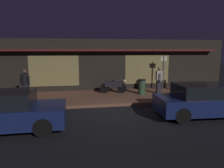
# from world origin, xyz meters

# --- Properties ---
(ground_plane) EXTENTS (60.00, 60.00, 0.00)m
(ground_plane) POSITION_xyz_m (0.00, 0.00, 0.00)
(ground_plane) COLOR black
(sidewalk_slab) EXTENTS (18.00, 4.00, 0.15)m
(sidewalk_slab) POSITION_xyz_m (0.00, 3.00, 0.07)
(sidewalk_slab) COLOR brown
(sidewalk_slab) RESTS_ON ground_plane
(storefront_building) EXTENTS (18.00, 3.30, 3.60)m
(storefront_building) POSITION_xyz_m (0.00, 6.39, 1.80)
(storefront_building) COLOR black
(storefront_building) RESTS_ON ground_plane
(motorcycle) EXTENTS (1.70, 0.60, 0.97)m
(motorcycle) POSITION_xyz_m (0.56, 3.73, 0.65)
(motorcycle) COLOR black
(motorcycle) RESTS_ON sidewalk_slab
(bicycle_parked) EXTENTS (1.46, 0.85, 0.91)m
(bicycle_parked) POSITION_xyz_m (-5.24, 1.56, 0.51)
(bicycle_parked) COLOR black
(bicycle_parked) RESTS_ON sidewalk_slab
(person_photographer) EXTENTS (0.58, 0.44, 1.67)m
(person_photographer) POSITION_xyz_m (-4.57, 2.89, 1.03)
(person_photographer) COLOR #28232D
(person_photographer) RESTS_ON sidewalk_slab
(person_bystander) EXTENTS (0.39, 0.61, 1.67)m
(person_bystander) POSITION_xyz_m (3.34, 3.14, 1.03)
(person_bystander) COLOR #28232D
(person_bystander) RESTS_ON sidewalk_slab
(sign_post) EXTENTS (0.44, 0.09, 2.40)m
(sign_post) POSITION_xyz_m (4.01, 4.05, 1.51)
(sign_post) COLOR #47474C
(sign_post) RESTS_ON sidewalk_slab
(trash_bin) EXTENTS (0.48, 0.48, 0.93)m
(trash_bin) POSITION_xyz_m (2.19, 3.07, 0.62)
(trash_bin) COLOR #2D4C33
(trash_bin) RESTS_ON sidewalk_slab
(parked_car_far) EXTENTS (4.11, 1.81, 1.42)m
(parked_car_far) POSITION_xyz_m (-4.32, -1.47, 0.70)
(parked_car_far) COLOR black
(parked_car_far) RESTS_ON ground_plane
(parked_car_across) EXTENTS (4.20, 2.02, 1.42)m
(parked_car_across) POSITION_xyz_m (3.59, -1.19, 0.70)
(parked_car_across) COLOR black
(parked_car_across) RESTS_ON ground_plane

